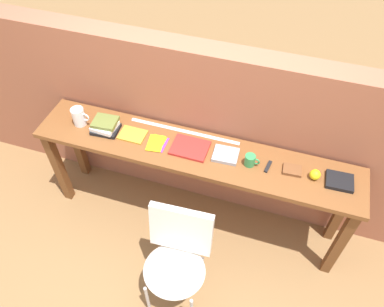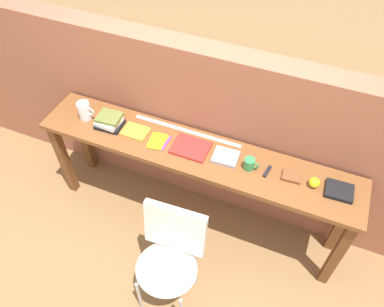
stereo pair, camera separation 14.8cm
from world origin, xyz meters
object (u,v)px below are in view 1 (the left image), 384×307
at_px(pamphlet_pile_colourful, 157,143).
at_px(mug, 250,160).
at_px(magazine_cycling, 133,135).
at_px(chair_white_moulded, 177,257).
at_px(sports_ball_small, 315,175).
at_px(book_repair_rightmost, 340,181).
at_px(book_open_centre, 190,148).
at_px(leather_journal_brown, 292,170).
at_px(pitcher_white, 79,116).
at_px(multitool_folded, 268,167).
at_px(book_stack_leftmost, 105,126).

relative_size(pamphlet_pile_colourful, mug, 1.67).
bearing_deg(magazine_cycling, chair_white_moulded, -48.73).
bearing_deg(sports_ball_small, book_repair_rightmost, 4.19).
distance_m(chair_white_moulded, book_open_centre, 0.79).
bearing_deg(leather_journal_brown, mug, -178.16).
height_order(book_open_centre, mug, mug).
bearing_deg(magazine_cycling, pitcher_white, -178.83).
height_order(chair_white_moulded, book_repair_rightmost, book_repair_rightmost).
bearing_deg(pamphlet_pile_colourful, sports_ball_small, 1.43).
relative_size(magazine_cycling, pamphlet_pile_colourful, 1.10).
height_order(pitcher_white, multitool_folded, pitcher_white).
bearing_deg(book_open_centre, book_repair_rightmost, 1.17).
xyz_separation_m(book_stack_leftmost, sports_ball_small, (1.60, 0.01, -0.01)).
bearing_deg(magazine_cycling, leather_journal_brown, 1.48).
bearing_deg(chair_white_moulded, multitool_folded, 56.19).
distance_m(book_stack_leftmost, leather_journal_brown, 1.44).
relative_size(pitcher_white, sports_ball_small, 2.43).
distance_m(book_open_centre, book_repair_rightmost, 1.08).
distance_m(multitool_folded, sports_ball_small, 0.32).
bearing_deg(leather_journal_brown, pamphlet_pile_colourful, 178.44).
bearing_deg(magazine_cycling, book_stack_leftmost, -177.35).
height_order(multitool_folded, leather_journal_brown, leather_journal_brown).
bearing_deg(pitcher_white, leather_journal_brown, 0.93).
height_order(book_stack_leftmost, mug, same).
bearing_deg(sports_ball_small, pamphlet_pile_colourful, -178.57).
height_order(magazine_cycling, book_repair_rightmost, book_repair_rightmost).
bearing_deg(pitcher_white, book_repair_rightmost, 0.68).
bearing_deg(mug, pamphlet_pile_colourful, -178.91).
xyz_separation_m(multitool_folded, leather_journal_brown, (0.17, 0.02, 0.00)).
xyz_separation_m(pitcher_white, magazine_cycling, (0.44, 0.01, -0.07)).
relative_size(book_stack_leftmost, mug, 1.95).
height_order(pamphlet_pile_colourful, sports_ball_small, sports_ball_small).
distance_m(book_stack_leftmost, sports_ball_small, 1.60).
height_order(multitool_folded, book_repair_rightmost, book_repair_rightmost).
bearing_deg(chair_white_moulded, magazine_cycling, 130.80).
bearing_deg(sports_ball_small, pitcher_white, -179.65).
relative_size(magazine_cycling, leather_journal_brown, 1.55).
xyz_separation_m(chair_white_moulded, book_repair_rightmost, (0.95, 0.70, 0.37)).
height_order(pamphlet_pile_colourful, book_open_centre, book_open_centre).
distance_m(pitcher_white, leather_journal_brown, 1.67).
height_order(book_stack_leftmost, leather_journal_brown, book_stack_leftmost).
bearing_deg(book_stack_leftmost, book_repair_rightmost, 0.87).
relative_size(magazine_cycling, sports_ball_small, 2.68).
height_order(pitcher_white, leather_journal_brown, pitcher_white).
bearing_deg(chair_white_moulded, book_stack_leftmost, 140.26).
relative_size(book_stack_leftmost, multitool_folded, 1.95).
height_order(book_stack_leftmost, book_repair_rightmost, book_stack_leftmost).
distance_m(leather_journal_brown, sports_ball_small, 0.16).
relative_size(pitcher_white, book_stack_leftmost, 0.86).
height_order(chair_white_moulded, magazine_cycling, magazine_cycling).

